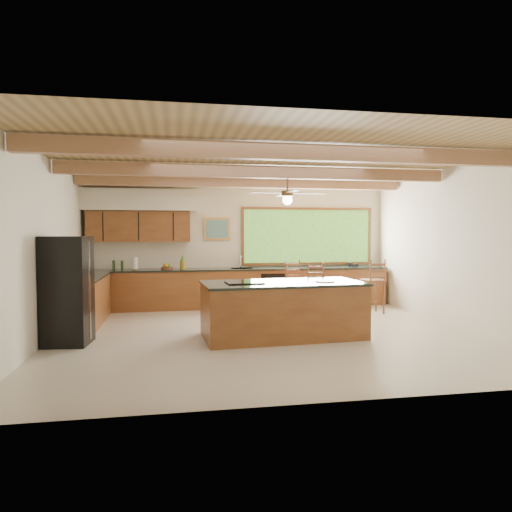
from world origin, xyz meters
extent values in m
plane|color=#BCAC9B|center=(0.00, 0.00, 0.00)|extent=(7.20, 7.20, 0.00)
cube|color=beige|center=(0.00, 3.25, 1.50)|extent=(7.20, 0.04, 3.00)
cube|color=beige|center=(0.00, -3.25, 1.50)|extent=(7.20, 0.04, 3.00)
cube|color=beige|center=(-3.60, 0.00, 1.50)|extent=(0.04, 6.50, 3.00)
cube|color=beige|center=(3.60, 0.00, 1.50)|extent=(0.04, 6.50, 3.00)
cube|color=#A28351|center=(0.00, 0.00, 3.00)|extent=(7.20, 6.50, 0.04)
cube|color=#905F48|center=(0.00, -1.60, 2.86)|extent=(7.10, 0.15, 0.22)
cube|color=#905F48|center=(0.00, 0.50, 2.86)|extent=(7.10, 0.15, 0.22)
cube|color=#905F48|center=(0.00, 2.30, 2.86)|extent=(7.10, 0.15, 0.22)
cube|color=brown|center=(-2.35, 3.06, 1.90)|extent=(2.30, 0.35, 0.70)
cube|color=beige|center=(-2.35, 2.99, 2.50)|extent=(2.60, 0.50, 0.48)
cylinder|color=#FFEABF|center=(-3.05, 2.99, 2.27)|extent=(0.10, 0.10, 0.01)
cylinder|color=#FFEABF|center=(-1.65, 2.99, 2.27)|extent=(0.10, 0.10, 0.01)
cube|color=#6A9E38|center=(1.70, 3.22, 1.67)|extent=(3.20, 0.04, 1.30)
cube|color=#C9893D|center=(-0.55, 3.22, 1.85)|extent=(0.64, 0.03, 0.54)
cube|color=#427760|center=(-0.55, 3.20, 1.85)|extent=(0.54, 0.01, 0.44)
cube|color=brown|center=(0.00, 2.91, 0.44)|extent=(7.00, 0.65, 0.88)
cube|color=black|center=(0.00, 2.91, 0.90)|extent=(7.04, 0.69, 0.04)
cube|color=brown|center=(-3.26, 1.35, 0.44)|extent=(0.65, 2.35, 0.88)
cube|color=black|center=(-3.26, 1.35, 0.90)|extent=(0.69, 2.39, 0.04)
cube|color=black|center=(0.70, 2.58, 0.42)|extent=(0.60, 0.02, 0.78)
cube|color=silver|center=(0.00, 2.91, 0.91)|extent=(0.50, 0.38, 0.03)
cylinder|color=silver|center=(0.00, 3.11, 1.07)|extent=(0.03, 0.03, 0.30)
cylinder|color=silver|center=(0.00, 3.01, 1.20)|extent=(0.03, 0.20, 0.03)
cylinder|color=silver|center=(-2.44, 2.87, 1.06)|extent=(0.12, 0.12, 0.28)
cylinder|color=#1F3F19|center=(-2.93, 3.07, 1.02)|extent=(0.06, 0.06, 0.21)
cylinder|color=#1F3F19|center=(-2.73, 2.99, 1.02)|extent=(0.06, 0.06, 0.21)
cube|color=black|center=(2.78, 2.94, 0.97)|extent=(0.24, 0.21, 0.09)
cube|color=brown|center=(0.23, -0.26, 0.45)|extent=(2.71, 1.39, 0.89)
cube|color=black|center=(0.23, -0.26, 0.91)|extent=(2.75, 1.43, 0.04)
cube|color=black|center=(-0.43, -0.31, 0.94)|extent=(0.62, 0.50, 0.02)
cylinder|color=silver|center=(0.95, -0.36, 0.94)|extent=(0.32, 0.32, 0.02)
cube|color=black|center=(-3.22, -0.17, 0.85)|extent=(0.73, 0.71, 1.71)
cube|color=silver|center=(-2.89, -0.17, 0.85)|extent=(0.02, 0.05, 1.57)
cube|color=brown|center=(1.05, 2.45, 0.70)|extent=(0.46, 0.46, 0.04)
cylinder|color=brown|center=(0.88, 2.29, 0.34)|extent=(0.04, 0.04, 0.67)
cylinder|color=brown|center=(1.21, 2.29, 0.34)|extent=(0.04, 0.04, 0.67)
cylinder|color=brown|center=(0.88, 2.61, 0.34)|extent=(0.04, 0.04, 0.67)
cylinder|color=brown|center=(1.21, 2.61, 0.34)|extent=(0.04, 0.04, 0.67)
cube|color=brown|center=(1.35, 1.60, 0.69)|extent=(0.43, 0.43, 0.04)
cylinder|color=brown|center=(1.19, 1.44, 0.33)|extent=(0.04, 0.04, 0.67)
cylinder|color=brown|center=(1.51, 1.44, 0.33)|extent=(0.04, 0.04, 0.67)
cylinder|color=brown|center=(1.19, 1.76, 0.33)|extent=(0.04, 0.04, 0.67)
cylinder|color=brown|center=(1.51, 1.76, 0.33)|extent=(0.04, 0.04, 0.67)
cube|color=brown|center=(1.02, 2.45, 0.59)|extent=(0.44, 0.44, 0.04)
cylinder|color=brown|center=(0.89, 2.31, 0.29)|extent=(0.03, 0.03, 0.57)
cylinder|color=brown|center=(1.16, 2.31, 0.29)|extent=(0.03, 0.03, 0.57)
cylinder|color=brown|center=(0.89, 2.59, 0.29)|extent=(0.03, 0.03, 0.57)
cylinder|color=brown|center=(1.16, 2.59, 0.29)|extent=(0.03, 0.03, 0.57)
cube|color=brown|center=(2.71, 1.60, 0.72)|extent=(0.46, 0.46, 0.04)
cylinder|color=brown|center=(2.54, 1.43, 0.35)|extent=(0.04, 0.04, 0.69)
cylinder|color=brown|center=(2.88, 1.43, 0.35)|extent=(0.04, 0.04, 0.69)
cylinder|color=brown|center=(2.54, 1.77, 0.35)|extent=(0.04, 0.04, 0.69)
cylinder|color=brown|center=(2.88, 1.77, 0.35)|extent=(0.04, 0.04, 0.69)
camera|label=1|loc=(-1.55, -7.70, 1.77)|focal=32.00mm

